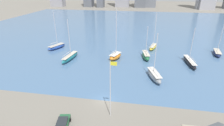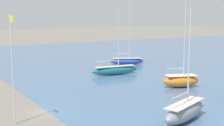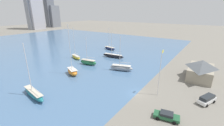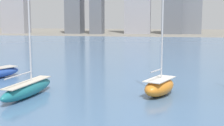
{
  "view_description": "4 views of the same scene",
  "coord_description": "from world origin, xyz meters",
  "views": [
    {
      "loc": [
        7.07,
        -30.92,
        23.52
      ],
      "look_at": [
        -0.53,
        13.8,
        2.91
      ],
      "focal_mm": 28.0,
      "sensor_mm": 36.0,
      "label": 1
    },
    {
      "loc": [
        35.11,
        -13.15,
        11.54
      ],
      "look_at": [
        -6.65,
        13.62,
        4.08
      ],
      "focal_mm": 50.0,
      "sensor_mm": 36.0,
      "label": 2
    },
    {
      "loc": [
        -31.75,
        -14.06,
        20.08
      ],
      "look_at": [
        4.82,
        11.29,
        4.8
      ],
      "focal_mm": 24.0,
      "sensor_mm": 36.0,
      "label": 3
    },
    {
      "loc": [
        -0.71,
        -12.86,
        9.04
      ],
      "look_at": [
        -5.55,
        16.47,
        4.75
      ],
      "focal_mm": 50.0,
      "sensor_mm": 36.0,
      "label": 4
    }
  ],
  "objects": [
    {
      "name": "sailboat_teal",
      "position": [
        -16.07,
        20.4,
        0.97
      ],
      "size": [
        3.19,
        10.22,
        13.48
      ],
      "rotation": [
        0.0,
        0.0,
        -0.13
      ],
      "color": "#1E757F",
      "rests_on": "harbor_water"
    },
    {
      "name": "sailboat_orange",
      "position": [
        -1.03,
        23.45,
        1.16
      ],
      "size": [
        4.73,
        6.56,
        16.51
      ],
      "rotation": [
        0.0,
        0.0,
        -0.4
      ],
      "color": "orange",
      "rests_on": "harbor_water"
    },
    {
      "name": "harbor_water",
      "position": [
        0.0,
        70.0,
        0.0
      ],
      "size": [
        180.0,
        140.0,
        0.0
      ],
      "color": "#4C7099",
      "rests_on": "ground_plane"
    }
  ]
}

